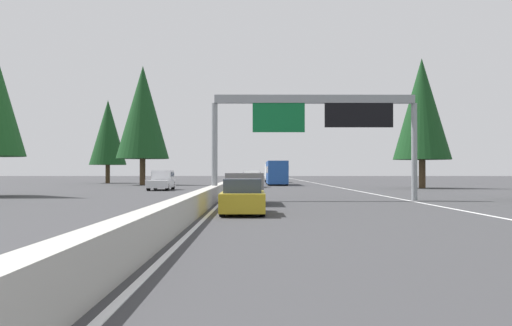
{
  "coord_description": "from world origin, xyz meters",
  "views": [
    {
      "loc": [
        -1.91,
        -2.07,
        1.77
      ],
      "look_at": [
        54.96,
        -2.36,
        2.62
      ],
      "focal_mm": 39.99,
      "sensor_mm": 36.0,
      "label": 1
    }
  ],
  "objects": [
    {
      "name": "ground_plane",
      "position": [
        60.0,
        0.0,
        0.0
      ],
      "size": [
        320.0,
        320.0,
        0.0
      ],
      "primitive_type": "plane",
      "color": "#38383A"
    },
    {
      "name": "conifer_left_far",
      "position": [
        84.45,
        19.97,
        7.68
      ],
      "size": [
        5.56,
        5.56,
        12.63
      ],
      "color": "#4C3823",
      "rests_on": "ground"
    },
    {
      "name": "shoulder_stripe_right",
      "position": [
        70.0,
        -11.52,
        0.01
      ],
      "size": [
        160.0,
        0.16,
        0.01
      ],
      "primitive_type": "cube",
      "color": "silver",
      "rests_on": "ground"
    },
    {
      "name": "conifer_left_mid",
      "position": [
        72.78,
        12.43,
        9.54
      ],
      "size": [
        6.9,
        6.9,
        15.68
      ],
      "color": "#4C3823",
      "rests_on": "ground"
    },
    {
      "name": "pickup_far_right",
      "position": [
        62.28,
        -1.95,
        0.91
      ],
      "size": [
        5.6,
        2.0,
        1.86
      ],
      "color": "white",
      "rests_on": "ground"
    },
    {
      "name": "sedan_near_center",
      "position": [
        21.83,
        -1.65,
        0.68
      ],
      "size": [
        4.4,
        1.8,
        1.47
      ],
      "color": "#AD931E",
      "rests_on": "ground"
    },
    {
      "name": "sedan_mid_center",
      "position": [
        99.39,
        -1.57,
        0.68
      ],
      "size": [
        4.4,
        1.8,
        1.47
      ],
      "color": "silver",
      "rests_on": "ground"
    },
    {
      "name": "bus_far_left",
      "position": [
        73.16,
        -5.16,
        1.72
      ],
      "size": [
        11.5,
        2.55,
        3.1
      ],
      "color": "#1E4793",
      "rests_on": "ground"
    },
    {
      "name": "oncoming_near",
      "position": [
        52.62,
        6.67,
        0.91
      ],
      "size": [
        5.6,
        2.0,
        1.86
      ],
      "rotation": [
        0.0,
        0.0,
        3.14
      ],
      "color": "silver",
      "rests_on": "ground"
    },
    {
      "name": "box_truck_far_center",
      "position": [
        90.18,
        -5.23,
        1.61
      ],
      "size": [
        8.5,
        2.4,
        2.95
      ],
      "color": "white",
      "rests_on": "ground"
    },
    {
      "name": "sign_gantry_overhead",
      "position": [
        33.08,
        -6.03,
        5.16
      ],
      "size": [
        0.5,
        12.68,
        6.48
      ],
      "color": "gray",
      "rests_on": "ground"
    },
    {
      "name": "sedan_distant_a",
      "position": [
        116.12,
        -1.92,
        0.68
      ],
      "size": [
        4.4,
        1.8,
        1.47
      ],
      "color": "black",
      "rests_on": "ground"
    },
    {
      "name": "median_barrier",
      "position": [
        80.0,
        0.3,
        0.45
      ],
      "size": [
        180.0,
        0.56,
        0.9
      ],
      "primitive_type": "cube",
      "color": "#ADAAA3",
      "rests_on": "ground"
    },
    {
      "name": "shoulder_stripe_median",
      "position": [
        70.0,
        -0.25,
        0.01
      ],
      "size": [
        160.0,
        0.16,
        0.01
      ],
      "primitive_type": "cube",
      "color": "silver",
      "rests_on": "ground"
    },
    {
      "name": "conifer_right_mid",
      "position": [
        58.18,
        -19.96,
        8.39
      ],
      "size": [
        6.07,
        6.07,
        13.8
      ],
      "color": "#4C3823",
      "rests_on": "ground"
    },
    {
      "name": "minivan_mid_right",
      "position": [
        29.08,
        -1.63,
        0.95
      ],
      "size": [
        5.0,
        1.95,
        1.69
      ],
      "color": "slate",
      "rests_on": "ground"
    }
  ]
}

